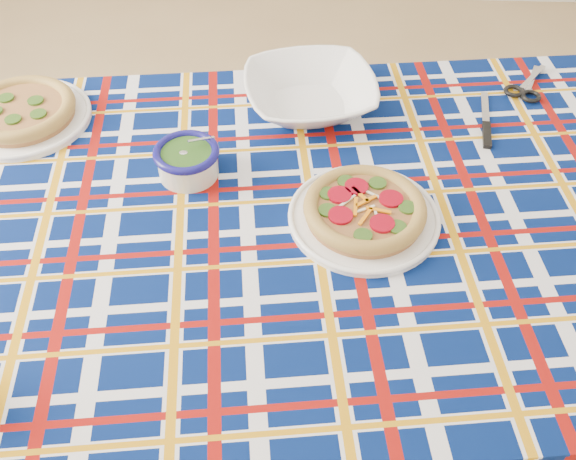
{
  "coord_description": "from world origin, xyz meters",
  "views": [
    {
      "loc": [
        0.5,
        -1.36,
        1.68
      ],
      "look_at": [
        0.47,
        -0.53,
        0.8
      ],
      "focal_mm": 40.0,
      "sensor_mm": 36.0,
      "label": 1
    }
  ],
  "objects_px": {
    "pesto_bowl": "(187,159)",
    "serving_bowl": "(310,93)",
    "dining_table": "(280,242)",
    "main_focaccia_plate": "(365,209)"
  },
  "relations": [
    {
      "from": "dining_table",
      "to": "serving_bowl",
      "type": "bearing_deg",
      "value": 74.76
    },
    {
      "from": "pesto_bowl",
      "to": "main_focaccia_plate",
      "type": "bearing_deg",
      "value": -18.55
    },
    {
      "from": "pesto_bowl",
      "to": "serving_bowl",
      "type": "distance_m",
      "value": 0.35
    },
    {
      "from": "pesto_bowl",
      "to": "serving_bowl",
      "type": "relative_size",
      "value": 0.45
    },
    {
      "from": "dining_table",
      "to": "main_focaccia_plate",
      "type": "height_order",
      "value": "main_focaccia_plate"
    },
    {
      "from": "dining_table",
      "to": "pesto_bowl",
      "type": "height_order",
      "value": "pesto_bowl"
    },
    {
      "from": "dining_table",
      "to": "serving_bowl",
      "type": "height_order",
      "value": "serving_bowl"
    },
    {
      "from": "main_focaccia_plate",
      "to": "pesto_bowl",
      "type": "bearing_deg",
      "value": 161.45
    },
    {
      "from": "dining_table",
      "to": "pesto_bowl",
      "type": "xyz_separation_m",
      "value": [
        -0.2,
        0.11,
        0.12
      ]
    },
    {
      "from": "main_focaccia_plate",
      "to": "serving_bowl",
      "type": "relative_size",
      "value": 1.01
    }
  ]
}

